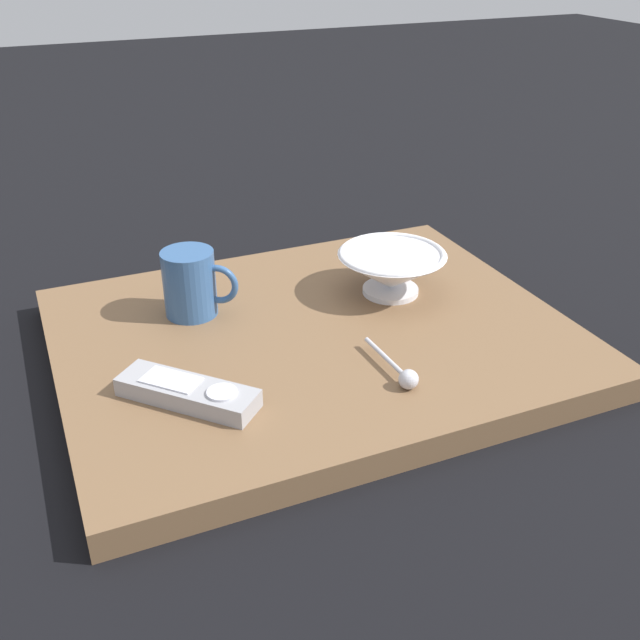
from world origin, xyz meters
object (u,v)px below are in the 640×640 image
at_px(teaspoon, 404,375).
at_px(cereal_bowl, 391,270).
at_px(coffee_mug, 191,283).
at_px(tv_remote_near, 188,392).

bearing_deg(teaspoon, cereal_bowl, -24.44).
bearing_deg(coffee_mug, cereal_bowl, -100.42).
bearing_deg(tv_remote_near, cereal_bowl, -66.02).
height_order(coffee_mug, tv_remote_near, coffee_mug).
xyz_separation_m(cereal_bowl, coffee_mug, (0.05, 0.28, 0.01)).
bearing_deg(tv_remote_near, coffee_mug, -16.38).
bearing_deg(coffee_mug, tv_remote_near, 163.62).
distance_m(cereal_bowl, teaspoon, 0.24).
height_order(cereal_bowl, tv_remote_near, cereal_bowl).
height_order(cereal_bowl, teaspoon, cereal_bowl).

